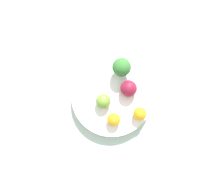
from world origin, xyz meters
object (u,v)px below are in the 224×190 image
Objects in this scene: apple_red at (129,89)px; orange_back at (140,114)px; apple_green at (103,101)px; bowl at (112,97)px; orange_front at (114,120)px; broccoli at (122,67)px.

orange_back is at bearing 173.15° from apple_red.
orange_back is (-0.09, 0.01, -0.01)m from apple_red.
bowl is at bearing -80.89° from apple_green.
apple_red is 0.09m from orange_back.
apple_green is 1.13× the size of orange_front.
broccoli is 0.15m from orange_back.
orange_back is at bearing -155.67° from bowl.
apple_red is at bearing 169.25° from broccoli.
apple_red is (-0.01, -0.05, 0.04)m from bowl.
orange_front is 0.08m from orange_back.
apple_green is at bearing 99.11° from bowl.
broccoli is 1.80× the size of orange_front.
bowl is at bearing 24.33° from orange_back.
orange_front and orange_back have the same top height.
broccoli reaches higher than orange_front.
broccoli is at bearing -10.75° from apple_red.
apple_green is 1.12× the size of orange_back.
broccoli reaches higher than bowl.
broccoli is 1.79× the size of orange_back.
apple_red is 0.09m from apple_green.
bowl is 0.11m from orange_back.
apple_green is at bearing -0.45° from orange_front.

